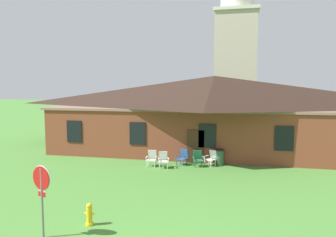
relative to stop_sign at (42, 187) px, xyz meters
name	(u,v)px	position (x,y,z in m)	size (l,w,h in m)	color
brick_building	(214,112)	(4.04, 16.39, 1.22)	(23.80, 10.40, 5.66)	brown
dome_tower	(236,52)	(5.25, 31.65, 7.28)	(5.18, 5.18, 19.52)	#BCB29E
stop_sign	(42,187)	(0.00, 0.00, 0.00)	(0.77, 0.28, 2.36)	slate
lawn_chair_by_porch	(152,158)	(0.82, 9.96, -1.16)	(0.67, 0.71, 0.96)	silver
lawn_chair_near_door	(163,159)	(1.60, 9.70, -1.16)	(0.75, 0.80, 0.96)	silver
lawn_chair_left_end	(183,157)	(2.59, 10.73, -1.16)	(0.78, 0.83, 0.96)	#2D5693
lawn_chair_middle	(198,158)	(3.57, 10.47, -1.16)	(0.75, 0.81, 0.96)	#28704C
lawn_chair_right_end	(211,157)	(4.36, 10.86, -1.16)	(0.83, 0.86, 0.96)	silver
fire_hydrant	(89,215)	(1.01, 1.21, -1.28)	(0.36, 0.28, 0.79)	gold
trash_bin	(219,157)	(4.83, 11.09, -1.16)	(0.56, 0.56, 0.98)	#335638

